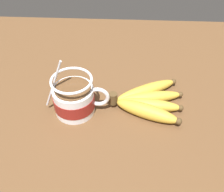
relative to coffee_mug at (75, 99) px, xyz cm
name	(u,v)px	position (x,y,z in cm)	size (l,w,h in cm)	color
table	(107,108)	(7.34, 2.65, -5.44)	(92.27, 92.27, 3.29)	brown
coffee_mug	(75,99)	(0.00, 0.00, 0.00)	(15.16, 9.56, 14.34)	silver
banana_bunch	(147,101)	(17.10, 2.44, -2.19)	(18.27, 17.10, 4.02)	#4C381E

